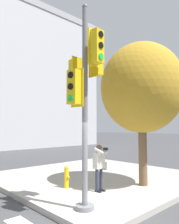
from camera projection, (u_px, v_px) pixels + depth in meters
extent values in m
cube|color=#ADA89E|center=(96.00, 177.00, 10.04)|extent=(8.00, 8.00, 0.18)
cylinder|color=slate|center=(85.00, 207.00, 5.82)|extent=(0.51, 0.51, 0.12)
cylinder|color=slate|center=(85.00, 103.00, 6.02)|extent=(0.16, 0.16, 5.46)
sphere|color=slate|center=(85.00, 7.00, 6.22)|extent=(0.17, 0.17, 0.17)
cylinder|color=slate|center=(80.00, 74.00, 6.24)|extent=(0.06, 0.26, 0.05)
cube|color=yellow|center=(75.00, 75.00, 6.43)|extent=(0.31, 0.25, 0.90)
cube|color=yellow|center=(78.00, 74.00, 6.33)|extent=(0.42, 0.04, 1.02)
cylinder|color=black|center=(72.00, 66.00, 6.55)|extent=(0.17, 0.04, 0.17)
cylinder|color=black|center=(72.00, 76.00, 6.53)|extent=(0.17, 0.04, 0.17)
cylinder|color=green|center=(72.00, 86.00, 6.50)|extent=(0.17, 0.04, 0.17)
cylinder|color=slate|center=(90.00, 49.00, 5.99)|extent=(0.06, 0.26, 0.05)
cube|color=yellow|center=(97.00, 46.00, 5.82)|extent=(0.31, 0.26, 0.90)
cube|color=yellow|center=(94.00, 48.00, 5.91)|extent=(0.42, 0.05, 1.02)
cylinder|color=black|center=(101.00, 34.00, 5.75)|extent=(0.17, 0.04, 0.17)
cylinder|color=black|center=(101.00, 45.00, 5.72)|extent=(0.17, 0.04, 0.17)
cylinder|color=green|center=(101.00, 56.00, 5.70)|extent=(0.17, 0.04, 0.17)
cylinder|color=slate|center=(80.00, 89.00, 5.89)|extent=(0.26, 0.09, 0.05)
cube|color=yellow|center=(74.00, 87.00, 5.69)|extent=(0.28, 0.33, 0.90)
cube|color=yellow|center=(77.00, 88.00, 5.79)|extent=(0.09, 0.42, 1.02)
cylinder|color=black|center=(70.00, 75.00, 5.60)|extent=(0.06, 0.17, 0.17)
cylinder|color=black|center=(70.00, 86.00, 5.58)|extent=(0.06, 0.17, 0.17)
cylinder|color=green|center=(70.00, 98.00, 5.56)|extent=(0.06, 0.17, 0.17)
cylinder|color=slate|center=(91.00, 59.00, 6.25)|extent=(0.26, 0.06, 0.05)
cube|color=yellow|center=(97.00, 60.00, 6.41)|extent=(0.25, 0.31, 0.90)
cube|color=yellow|center=(94.00, 59.00, 6.33)|extent=(0.04, 0.42, 1.02)
cylinder|color=black|center=(100.00, 51.00, 6.52)|extent=(0.04, 0.17, 0.17)
cylinder|color=black|center=(100.00, 61.00, 6.50)|extent=(0.04, 0.17, 0.17)
cylinder|color=green|center=(100.00, 71.00, 6.48)|extent=(0.04, 0.17, 0.17)
cube|color=black|center=(98.00, 191.00, 7.39)|extent=(0.09, 0.24, 0.05)
cube|color=black|center=(102.00, 190.00, 7.53)|extent=(0.09, 0.24, 0.05)
cylinder|color=#282D42|center=(97.00, 180.00, 7.46)|extent=(0.11, 0.11, 0.77)
cylinder|color=#282D42|center=(101.00, 179.00, 7.60)|extent=(0.11, 0.11, 0.77)
cube|color=beige|center=(99.00, 160.00, 7.57)|extent=(0.40, 0.22, 0.55)
sphere|color=brown|center=(99.00, 148.00, 7.61)|extent=(0.21, 0.21, 0.21)
cube|color=black|center=(105.00, 149.00, 7.38)|extent=(0.12, 0.10, 0.09)
cylinder|color=black|center=(107.00, 149.00, 7.33)|extent=(0.06, 0.08, 0.06)
cylinder|color=beige|center=(99.00, 151.00, 7.40)|extent=(0.23, 0.35, 0.23)
cylinder|color=beige|center=(104.00, 150.00, 7.59)|extent=(0.23, 0.35, 0.23)
cube|color=#B7B2A8|center=(104.00, 166.00, 7.76)|extent=(0.10, 0.20, 0.26)
cylinder|color=brown|center=(143.00, 150.00, 8.37)|extent=(0.32, 0.32, 2.62)
ellipsoid|color=#BC8E28|center=(142.00, 88.00, 8.54)|extent=(3.22, 3.22, 3.54)
cylinder|color=yellow|center=(66.00, 179.00, 7.93)|extent=(0.17, 0.17, 0.67)
sphere|color=yellow|center=(67.00, 168.00, 7.96)|extent=(0.15, 0.15, 0.15)
cylinder|color=yellow|center=(68.00, 177.00, 7.85)|extent=(0.08, 0.06, 0.08)
cube|color=#BCBCC1|center=(24.00, 86.00, 30.93)|extent=(16.18, 12.88, 16.56)
cube|color=#A3A3A8|center=(25.00, 27.00, 31.55)|extent=(16.38, 13.08, 0.80)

